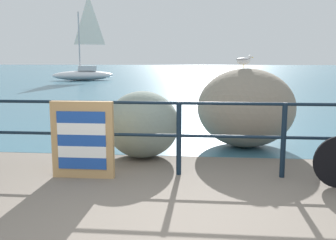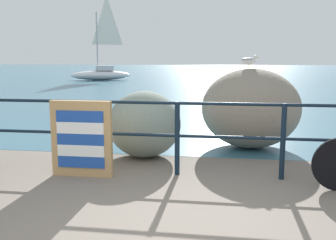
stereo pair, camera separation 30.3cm
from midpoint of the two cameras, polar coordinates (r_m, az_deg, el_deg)
ground_plane at (r=23.17m, az=7.20°, el=4.99°), size 120.00×120.00×0.10m
sea_surface at (r=51.16m, az=7.90°, el=7.26°), size 120.00×90.00×0.01m
promenade_railing at (r=5.25m, az=3.03°, el=-1.41°), size 8.52×0.07×1.02m
folded_deckchair_stack at (r=5.30m, az=-11.12°, el=-2.77°), size 0.84×0.10×1.04m
breakwater_boulder_main at (r=7.08m, az=13.39°, el=1.70°), size 1.76×1.66×1.42m
breakwater_boulder_left at (r=6.24m, az=-2.13°, el=-0.63°), size 1.18×1.19×1.08m
seagull at (r=7.08m, az=13.11°, el=8.62°), size 0.34×0.19×0.23m
sailboat at (r=29.09m, az=-9.56°, el=7.26°), size 4.58×2.77×6.16m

